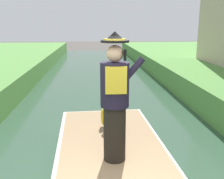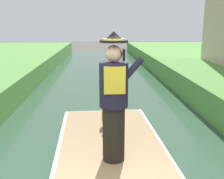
{
  "view_description": "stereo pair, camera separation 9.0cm",
  "coord_description": "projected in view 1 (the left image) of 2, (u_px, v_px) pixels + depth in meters",
  "views": [
    {
      "loc": [
        -0.3,
        -2.26,
        2.65
      ],
      "look_at": [
        0.02,
        1.92,
        1.61
      ],
      "focal_mm": 42.33,
      "sensor_mm": 36.0,
      "label": 1
    },
    {
      "loc": [
        -0.21,
        -2.27,
        2.65
      ],
      "look_at": [
        0.02,
        1.92,
        1.61
      ],
      "focal_mm": 42.33,
      "sensor_mm": 36.0,
      "label": 2
    }
  ],
  "objects": [
    {
      "name": "person_pirate",
      "position": [
        115.0,
        99.0,
        3.68
      ],
      "size": [
        0.61,
        0.42,
        1.85
      ],
      "rotation": [
        0.0,
        0.0,
        0.01
      ],
      "color": "black",
      "rests_on": "boat"
    },
    {
      "name": "boat",
      "position": [
        113.0,
        167.0,
        4.28
      ],
      "size": [
        1.96,
        4.27,
        0.61
      ],
      "color": "silver",
      "rests_on": "canal_water"
    },
    {
      "name": "parrot_plush",
      "position": [
        110.0,
        114.0,
        5.09
      ],
      "size": [
        0.36,
        0.35,
        0.57
      ],
      "color": "blue",
      "rests_on": "boat"
    }
  ]
}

